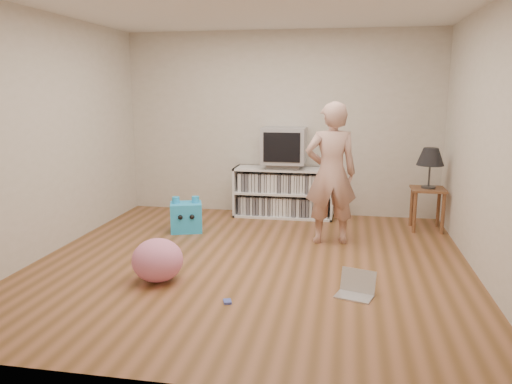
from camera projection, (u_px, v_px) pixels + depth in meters
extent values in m
plane|color=brown|center=(251.00, 263.00, 5.24)|extent=(4.50, 4.50, 0.00)
cube|color=beige|center=(281.00, 124.00, 7.14)|extent=(4.50, 0.02, 2.60)
cube|color=beige|center=(174.00, 177.00, 2.81)|extent=(4.50, 0.02, 2.60)
cube|color=beige|center=(46.00, 135.00, 5.37)|extent=(0.02, 4.50, 2.60)
cube|color=beige|center=(491.00, 143.00, 4.57)|extent=(0.02, 4.50, 2.60)
cube|color=white|center=(250.00, 1.00, 4.71)|extent=(4.50, 4.50, 0.01)
cube|color=white|center=(285.00, 189.00, 7.30)|extent=(1.40, 0.03, 0.70)
cube|color=white|center=(237.00, 191.00, 7.22)|extent=(0.03, 0.45, 0.70)
cube|color=white|center=(332.00, 194.00, 6.97)|extent=(0.03, 0.45, 0.70)
cube|color=white|center=(283.00, 215.00, 7.16)|extent=(1.40, 0.45, 0.03)
cube|color=white|center=(284.00, 192.00, 7.10)|extent=(1.34, 0.45, 0.03)
cube|color=white|center=(284.00, 169.00, 7.03)|extent=(1.40, 0.45, 0.03)
cube|color=silver|center=(284.00, 192.00, 7.10)|extent=(1.26, 0.36, 0.64)
cube|color=gray|center=(284.00, 166.00, 7.02)|extent=(0.45, 0.35, 0.07)
cube|color=#97979B|center=(284.00, 145.00, 6.96)|extent=(0.60, 0.52, 0.50)
cube|color=black|center=(282.00, 147.00, 6.71)|extent=(0.50, 0.01, 0.40)
cylinder|color=brown|center=(415.00, 213.00, 6.28)|extent=(0.04, 0.04, 0.52)
cylinder|color=brown|center=(443.00, 214.00, 6.22)|extent=(0.04, 0.04, 0.52)
cylinder|color=brown|center=(411.00, 207.00, 6.61)|extent=(0.04, 0.04, 0.52)
cylinder|color=brown|center=(438.00, 208.00, 6.55)|extent=(0.04, 0.04, 0.52)
cube|color=brown|center=(428.00, 189.00, 6.36)|extent=(0.42, 0.42, 0.03)
cylinder|color=#333333|center=(428.00, 187.00, 6.36)|extent=(0.18, 0.18, 0.02)
cylinder|color=#333333|center=(429.00, 174.00, 6.32)|extent=(0.02, 0.02, 0.32)
imported|color=tan|center=(331.00, 174.00, 5.78)|extent=(0.67, 0.51, 1.66)
cube|color=silver|center=(354.00, 296.00, 4.37)|extent=(0.36, 0.30, 0.01)
cube|color=silver|center=(358.00, 281.00, 4.44)|extent=(0.32, 0.15, 0.20)
cube|color=black|center=(358.00, 281.00, 4.44)|extent=(0.28, 0.13, 0.17)
cube|color=#4959C3|center=(227.00, 302.00, 4.25)|extent=(0.09, 0.11, 0.02)
cube|color=#24ACFF|center=(186.00, 217.00, 6.36)|extent=(0.47, 0.42, 0.37)
cylinder|color=#24ACFF|center=(176.00, 200.00, 6.30)|extent=(0.09, 0.09, 0.08)
cylinder|color=#24ACFF|center=(196.00, 200.00, 6.34)|extent=(0.09, 0.09, 0.08)
sphere|color=black|center=(180.00, 217.00, 6.19)|extent=(0.06, 0.06, 0.06)
sphere|color=black|center=(192.00, 217.00, 6.21)|extent=(0.06, 0.06, 0.06)
ellipsoid|color=pink|center=(158.00, 260.00, 4.70)|extent=(0.63, 0.63, 0.41)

